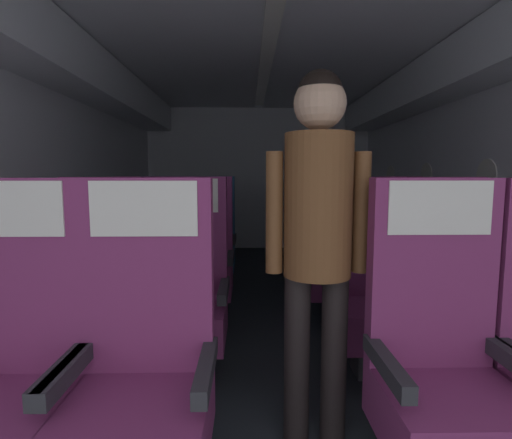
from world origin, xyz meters
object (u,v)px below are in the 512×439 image
object	(u,v)px
seat_a_left_window	(7,372)
seat_a_left_aisle	(143,371)
seat_b_left_window	(99,295)
seat_c_right_aisle	(395,260)
seat_d_right_window	(317,241)
seat_d_left_window	(165,242)
flight_attendant	(318,222)
seat_d_right_aisle	(362,241)
seat_b_right_aisle	(449,292)
seat_d_left_aisle	(211,242)
seat_c_right_window	(335,260)
seat_a_right_window	(443,366)
seat_b_left_aisle	(185,293)
seat_c_left_window	(143,260)
seat_c_left_aisle	(203,260)
seat_b_right_window	(368,292)

from	to	relation	value
seat_a_left_window	seat_a_left_aisle	xyz separation A→B (m)	(0.48, -0.00, 0.00)
seat_b_left_window	seat_c_right_aisle	world-z (taller)	same
seat_a_left_aisle	seat_d_right_window	distance (m)	2.94
seat_d_left_window	flight_attendant	xyz separation A→B (m)	(1.15, -2.44, 0.50)
seat_d_right_aisle	flight_attendant	world-z (taller)	flight_attendant
seat_b_left_window	seat_b_right_aisle	size ratio (longest dim) A/B	1.00
seat_d_left_aisle	seat_c_right_window	bearing A→B (deg)	-39.38
seat_a_left_window	seat_a_right_window	size ratio (longest dim) A/B	1.00
seat_b_left_aisle	seat_c_right_window	world-z (taller)	same
seat_b_right_aisle	seat_c_left_window	xyz separation A→B (m)	(-2.06, 0.90, 0.00)
seat_a_left_window	seat_c_left_aisle	size ratio (longest dim) A/B	1.00
seat_c_left_aisle	seat_d_left_aisle	xyz separation A→B (m)	(-0.01, 0.89, 0.00)
seat_a_left_window	seat_d_left_aisle	distance (m)	2.76
seat_c_right_aisle	flight_attendant	bearing A→B (deg)	-120.79
seat_a_left_aisle	seat_c_right_window	size ratio (longest dim) A/B	1.00
seat_c_right_aisle	seat_d_left_window	xyz separation A→B (m)	(-2.07, 0.90, 0.00)
seat_a_left_aisle	seat_d_left_aisle	bearing A→B (deg)	90.13
seat_a_left_aisle	seat_a_left_window	bearing A→B (deg)	179.93
seat_a_right_window	seat_d_right_window	size ratio (longest dim) A/B	1.00
seat_c_right_window	seat_d_right_aisle	distance (m)	1.01
seat_c_right_aisle	seat_c_right_window	size ratio (longest dim) A/B	1.00
seat_a_right_window	seat_c_left_aisle	distance (m)	2.10
seat_a_left_aisle	flight_attendant	xyz separation A→B (m)	(0.66, 0.27, 0.50)
seat_c_left_aisle	seat_d_right_aisle	xyz separation A→B (m)	(1.57, 0.89, 0.00)
seat_b_right_window	seat_c_right_aisle	size ratio (longest dim) A/B	1.00
seat_b_right_aisle	seat_c_left_aisle	size ratio (longest dim) A/B	1.00
seat_a_left_window	seat_d_right_aisle	xyz separation A→B (m)	(2.05, 2.71, 0.00)
seat_b_left_window	seat_d_left_aisle	size ratio (longest dim) A/B	1.00
flight_attendant	seat_b_right_window	bearing A→B (deg)	42.91
seat_c_left_window	seat_d_right_aisle	size ratio (longest dim) A/B	1.00
seat_c_left_window	seat_c_left_aisle	xyz separation A→B (m)	(0.49, -0.00, 0.00)
seat_b_left_window	seat_d_left_window	distance (m)	1.81
seat_a_left_window	seat_a_right_window	xyz separation A→B (m)	(1.56, 0.01, 0.00)
seat_c_right_aisle	seat_b_right_aisle	bearing A→B (deg)	-90.23
seat_c_right_window	flight_attendant	world-z (taller)	flight_attendant
seat_a_left_window	seat_c_left_window	size ratio (longest dim) A/B	1.00
flight_attendant	seat_c_left_aisle	bearing A→B (deg)	98.98
seat_d_left_window	seat_c_left_window	bearing A→B (deg)	-89.48
seat_d_left_aisle	seat_b_right_window	bearing A→B (deg)	-58.68
seat_d_right_aisle	seat_c_left_aisle	bearing A→B (deg)	-150.49
seat_d_right_window	seat_b_right_window	bearing A→B (deg)	-90.40
seat_a_left_window	seat_b_left_window	world-z (taller)	same
seat_a_right_window	seat_d_right_aisle	distance (m)	2.74
flight_attendant	seat_d_right_aisle	bearing A→B (deg)	55.57
seat_d_left_window	seat_a_right_window	bearing A→B (deg)	-59.72
seat_a_left_window	seat_b_right_aisle	xyz separation A→B (m)	(2.05, 0.92, 0.00)
seat_d_left_window	seat_d_left_aisle	world-z (taller)	same
seat_b_left_aisle	seat_c_right_window	xyz separation A→B (m)	(1.08, 0.90, 0.00)
flight_attendant	seat_c_right_aisle	bearing A→B (deg)	45.20
seat_a_right_window	seat_c_left_window	size ratio (longest dim) A/B	1.00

